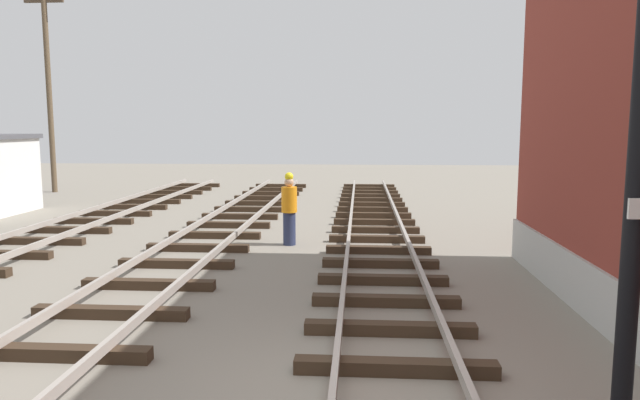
# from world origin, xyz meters

# --- Properties ---
(ground_plane) EXTENTS (80.00, 80.00, 0.00)m
(ground_plane) POSITION_xyz_m (0.00, 0.00, 0.00)
(ground_plane) COLOR gray
(track_near_building) EXTENTS (2.50, 46.18, 0.32)m
(track_near_building) POSITION_xyz_m (0.79, 0.00, 0.13)
(track_near_building) COLOR #38281C
(track_near_building) RESTS_ON ground
(track_centre) EXTENTS (2.50, 46.18, 0.32)m
(track_centre) POSITION_xyz_m (-3.59, 0.00, 0.13)
(track_centre) COLOR #38281C
(track_centre) RESTS_ON ground
(utility_pole_far) EXTENTS (1.80, 0.24, 8.98)m
(utility_pole_far) POSITION_xyz_m (-13.82, 19.58, 4.68)
(utility_pole_far) COLOR brown
(utility_pole_far) RESTS_ON ground
(track_worker_foreground) EXTENTS (0.40, 0.40, 1.87)m
(track_worker_foreground) POSITION_xyz_m (-1.46, 8.36, 0.93)
(track_worker_foreground) COLOR #262D4C
(track_worker_foreground) RESTS_ON ground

